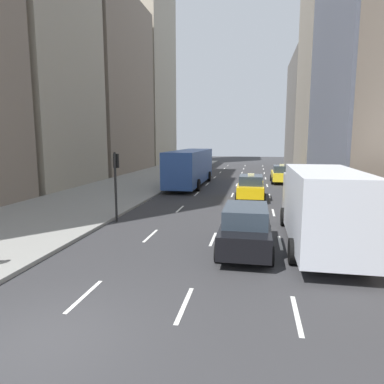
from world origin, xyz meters
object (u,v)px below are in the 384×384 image
at_px(taxi_lead, 281,174).
at_px(taxi_second, 251,187).
at_px(box_truck, 319,205).
at_px(traffic_light_pole, 116,175).
at_px(sedan_black_near, 246,228).
at_px(city_bus, 190,166).

height_order(taxi_lead, taxi_second, same).
xyz_separation_m(taxi_second, box_truck, (2.80, -10.64, 0.83)).
height_order(taxi_lead, traffic_light_pole, traffic_light_pole).
distance_m(sedan_black_near, city_bus, 18.89).
bearing_deg(sedan_black_near, taxi_lead, 82.59).
bearing_deg(traffic_light_pole, taxi_second, 49.90).
bearing_deg(traffic_light_pole, city_bus, 85.48).
xyz_separation_m(city_bus, traffic_light_pole, (-1.14, -14.38, 0.62)).
bearing_deg(sedan_black_near, city_bus, 107.31).
distance_m(box_truck, traffic_light_pole, 9.93).
bearing_deg(box_truck, city_bus, 116.33).
distance_m(taxi_lead, sedan_black_near, 21.71).
bearing_deg(city_bus, box_truck, -63.67).
relative_size(city_bus, traffic_light_pole, 3.22).
relative_size(city_bus, box_truck, 1.38).
height_order(box_truck, traffic_light_pole, traffic_light_pole).
bearing_deg(traffic_light_pole, taxi_lead, 61.91).
bearing_deg(taxi_second, sedan_black_near, -90.00).
distance_m(sedan_black_near, box_truck, 3.08).
bearing_deg(taxi_second, city_bus, 131.40).
height_order(city_bus, box_truck, city_bus).
relative_size(taxi_second, city_bus, 0.38).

